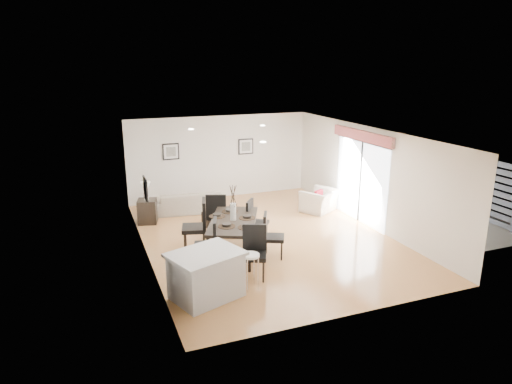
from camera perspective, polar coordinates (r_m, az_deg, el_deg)
name	(u,v)px	position (r m, az deg, el deg)	size (l,w,h in m)	color
ground	(266,238)	(11.78, 1.25, -5.73)	(8.00, 8.00, 0.00)	#B5854A
wall_back	(220,157)	(15.03, -4.55, 4.37)	(6.00, 0.04, 2.70)	silver
wall_front	(356,245)	(8.00, 12.36, -6.45)	(6.00, 0.04, 2.70)	silver
wall_left	(144,200)	(10.62, -13.85, -0.94)	(0.04, 8.00, 2.70)	silver
wall_right	(368,177)	(12.77, 13.84, 1.89)	(0.04, 8.00, 2.70)	silver
ceiling	(267,133)	(11.07, 1.34, 7.38)	(6.00, 8.00, 0.02)	white
sofa	(188,202)	(13.84, -8.53, -1.19)	(2.15, 0.84, 0.63)	#A09381
armchair	(320,201)	(13.86, 7.96, -1.07)	(1.02, 0.89, 0.66)	silver
courtyard_plant_a	(450,203)	(14.78, 23.08, -1.22)	(0.57, 0.49, 0.63)	#3F6129
courtyard_plant_b	(405,190)	(15.58, 18.09, 0.28)	(0.40, 0.40, 0.71)	#3F6129
dining_table	(233,223)	(10.57, -2.86, -3.93)	(1.76, 2.26, 0.84)	black
dining_chair_wnear	(210,241)	(9.95, -5.81, -6.13)	(0.63, 0.63, 1.11)	black
dining_chair_wfar	(199,223)	(10.84, -7.19, -3.83)	(0.69, 0.69, 1.26)	black
dining_chair_enear	(270,233)	(10.46, 1.76, -5.15)	(0.62, 0.62, 1.04)	black
dining_chair_efar	(254,219)	(11.36, -0.22, -3.36)	(0.67, 0.67, 1.06)	black
dining_chair_head	(254,248)	(9.53, -0.22, -7.07)	(0.66, 0.66, 1.11)	black
dining_chair_foot	(217,212)	(11.74, -4.95, -2.54)	(0.66, 0.66, 1.15)	black
vase	(233,207)	(10.44, -2.89, -1.85)	(1.01, 1.58, 0.83)	white
coffee_table	(223,218)	(12.64, -4.17, -3.26)	(1.01, 0.61, 0.40)	black
side_table	(147,211)	(13.09, -13.41, -2.36)	(0.51, 0.51, 0.67)	black
table_lamp	(146,188)	(12.90, -13.60, 0.46)	(0.27, 0.27, 0.51)	white
cushion	(319,195)	(13.68, 7.84, -0.41)	(0.31, 0.10, 0.31)	#A41524
kitchen_island	(206,275)	(8.83, -6.24, -10.26)	(1.57, 1.39, 0.91)	#B8B8BA
bar_stool	(251,259)	(9.00, -0.64, -8.39)	(0.34, 0.34, 0.74)	white
framed_print_back_left	(171,152)	(14.57, -10.60, 4.99)	(0.52, 0.04, 0.52)	black
framed_print_back_right	(246,146)	(15.22, -1.28, 5.71)	(0.52, 0.04, 0.52)	black
framed_print_left_wall	(146,189)	(10.35, -13.65, 0.37)	(0.04, 0.52, 0.52)	black
sliding_door	(361,163)	(12.91, 13.02, 3.53)	(0.12, 2.70, 2.57)	white
courtyard	(436,175)	(15.48, 21.58, 2.02)	(6.00, 6.00, 2.00)	gray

